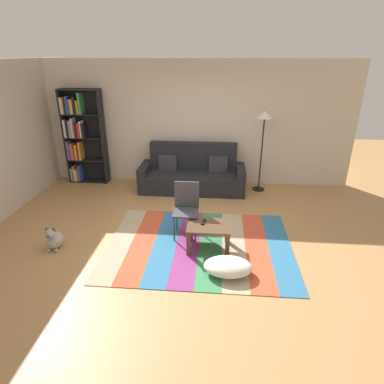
{
  "coord_description": "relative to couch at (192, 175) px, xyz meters",
  "views": [
    {
      "loc": [
        0.5,
        -4.62,
        2.8
      ],
      "look_at": [
        0.07,
        0.34,
        0.65
      ],
      "focal_mm": 30.33,
      "sensor_mm": 36.0,
      "label": 1
    }
  ],
  "objects": [
    {
      "name": "ground_plane",
      "position": [
        0.06,
        -2.02,
        -0.34
      ],
      "size": [
        14.0,
        14.0,
        0.0
      ],
      "primitive_type": "plane",
      "color": "#B27F4C"
    },
    {
      "name": "back_wall",
      "position": [
        0.06,
        0.53,
        1.01
      ],
      "size": [
        6.8,
        0.1,
        2.7
      ],
      "primitive_type": "cube",
      "color": "beige",
      "rests_on": "ground_plane"
    },
    {
      "name": "left_wall",
      "position": [
        -3.34,
        -1.27,
        1.01
      ],
      "size": [
        0.1,
        5.5,
        2.7
      ],
      "primitive_type": "cube",
      "color": "beige",
      "rests_on": "ground_plane"
    },
    {
      "name": "rug",
      "position": [
        0.3,
        -2.28,
        -0.33
      ],
      "size": [
        2.88,
        2.21,
        0.01
      ],
      "color": "tan",
      "rests_on": "ground_plane"
    },
    {
      "name": "couch",
      "position": [
        0.0,
        0.0,
        0.0
      ],
      "size": [
        2.26,
        0.8,
        1.0
      ],
      "color": "black",
      "rests_on": "ground_plane"
    },
    {
      "name": "bookshelf",
      "position": [
        -2.56,
        0.28,
        0.76
      ],
      "size": [
        0.9,
        0.28,
        2.1
      ],
      "color": "black",
      "rests_on": "ground_plane"
    },
    {
      "name": "coffee_table",
      "position": [
        0.45,
        -2.35,
        -0.01
      ],
      "size": [
        0.65,
        0.49,
        0.4
      ],
      "color": "#513826",
      "rests_on": "rug"
    },
    {
      "name": "pouf",
      "position": [
        0.74,
        -2.97,
        -0.22
      ],
      "size": [
        0.67,
        0.45,
        0.22
      ],
      "primitive_type": "ellipsoid",
      "color": "white",
      "rests_on": "rug"
    },
    {
      "name": "dog",
      "position": [
        -1.91,
        -2.55,
        -0.18
      ],
      "size": [
        0.22,
        0.35,
        0.4
      ],
      "color": "#9E998E",
      "rests_on": "ground_plane"
    },
    {
      "name": "standing_lamp",
      "position": [
        1.46,
        0.1,
        1.1
      ],
      "size": [
        0.32,
        0.32,
        1.72
      ],
      "color": "black",
      "rests_on": "ground_plane"
    },
    {
      "name": "tv_remote",
      "position": [
        0.36,
        -2.29,
        0.08
      ],
      "size": [
        0.08,
        0.16,
        0.02
      ],
      "primitive_type": "cube",
      "rotation": [
        0.0,
        0.0,
        -0.23
      ],
      "color": "black",
      "rests_on": "coffee_table"
    },
    {
      "name": "folding_chair",
      "position": [
        0.06,
        -1.94,
        0.2
      ],
      "size": [
        0.4,
        0.4,
        0.9
      ],
      "rotation": [
        0.0,
        0.0,
        -0.3
      ],
      "color": "#38383D",
      "rests_on": "ground_plane"
    }
  ]
}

